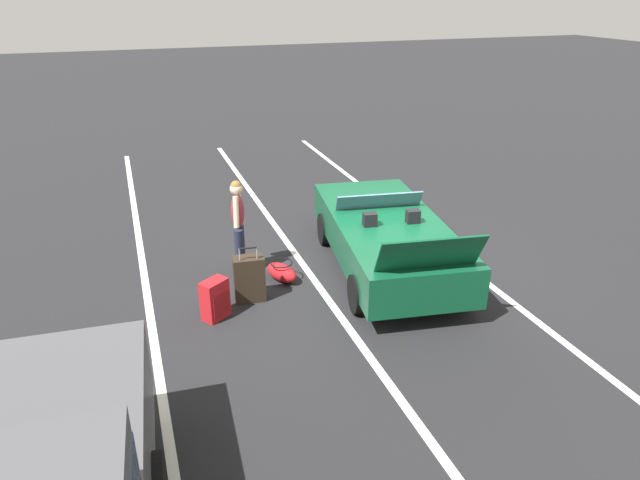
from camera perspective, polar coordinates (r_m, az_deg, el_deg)
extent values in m
plane|color=black|center=(10.01, 6.55, -2.92)|extent=(80.00, 80.00, 0.00)
cube|color=silver|center=(10.64, 13.35, -1.71)|extent=(18.00, 0.12, 0.01)
cube|color=silver|center=(9.56, -0.54, -4.13)|extent=(18.00, 0.12, 0.01)
cube|color=silver|center=(9.17, -16.83, -6.63)|extent=(18.00, 0.12, 0.01)
cube|color=#0F4C2D|center=(9.74, 6.73, 0.33)|extent=(4.32, 2.36, 0.64)
cube|color=#0F4C2D|center=(11.05, 4.53, 2.77)|extent=(1.55, 1.85, 0.38)
cube|color=slate|center=(10.02, 6.00, 3.96)|extent=(0.41, 1.56, 0.31)
cube|color=black|center=(9.29, 5.04, 2.07)|extent=(0.19, 0.24, 0.22)
cube|color=black|center=(9.51, 9.34, 2.37)|extent=(0.19, 0.24, 0.22)
cube|color=#0F4C2D|center=(7.83, 11.09, -1.35)|extent=(0.56, 1.53, 0.57)
cylinder|color=black|center=(10.81, 0.57, 1.15)|extent=(0.63, 0.31, 0.60)
cylinder|color=black|center=(11.22, 8.71, 1.74)|extent=(0.63, 0.31, 0.60)
cylinder|color=black|center=(8.59, 3.91, -5.43)|extent=(0.63, 0.31, 0.60)
cylinder|color=black|center=(9.10, 13.87, -4.33)|extent=(0.63, 0.31, 0.60)
cube|color=#2D2319|center=(8.91, -7.14, -3.89)|extent=(0.33, 0.51, 0.74)
cube|color=black|center=(9.07, -7.23, -3.76)|extent=(0.06, 0.38, 0.41)
cylinder|color=gray|center=(8.62, -8.11, -1.48)|extent=(0.02, 0.02, 0.19)
cylinder|color=gray|center=(8.64, -6.37, -1.31)|extent=(0.02, 0.02, 0.19)
cylinder|color=black|center=(8.59, -7.27, -0.81)|extent=(0.06, 0.27, 0.03)
sphere|color=black|center=(8.98, -8.01, -6.27)|extent=(0.04, 0.04, 0.04)
sphere|color=black|center=(9.00, -5.88, -6.05)|extent=(0.04, 0.04, 0.04)
cube|color=red|center=(8.55, -10.54, -5.90)|extent=(0.43, 0.47, 0.62)
cube|color=maroon|center=(8.49, -9.90, -6.44)|extent=(0.20, 0.27, 0.34)
sphere|color=black|center=(8.83, -10.16, -6.99)|extent=(0.04, 0.04, 0.04)
sphere|color=black|center=(8.67, -11.48, -7.74)|extent=(0.04, 0.04, 0.04)
ellipsoid|color=red|center=(9.52, -3.88, -3.29)|extent=(0.71, 0.56, 0.30)
torus|color=black|center=(9.44, -3.91, -2.32)|extent=(0.50, 0.50, 0.02)
cylinder|color=#1E2338|center=(9.88, -8.00, -0.73)|extent=(0.19, 0.19, 0.82)
cylinder|color=#1E2338|center=(9.70, -8.12, -1.23)|extent=(0.19, 0.19, 0.82)
ellipsoid|color=maroon|center=(9.51, -8.30, 2.89)|extent=(0.37, 0.31, 0.60)
sphere|color=beige|center=(9.37, -8.45, 5.14)|extent=(0.21, 0.21, 0.21)
sphere|color=olive|center=(9.36, -8.46, 5.41)|extent=(0.18, 0.18, 0.18)
cylinder|color=beige|center=(9.67, -8.20, 3.70)|extent=(0.21, 0.14, 0.53)
cylinder|color=beige|center=(9.29, -8.46, 2.81)|extent=(0.21, 0.14, 0.53)
cube|color=#4C4C51|center=(5.80, -26.65, -18.53)|extent=(2.52, 2.05, 0.90)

